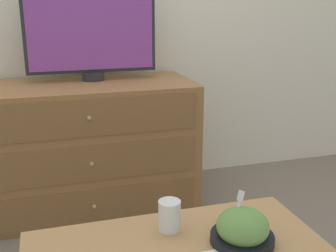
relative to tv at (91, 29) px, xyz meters
name	(u,v)px	position (x,y,z in m)	size (l,w,h in m)	color
ground_plane	(98,182)	(0.02, 0.22, -1.08)	(12.00, 12.00, 0.00)	#70665B
dresser	(86,147)	(-0.08, -0.10, -0.69)	(1.30, 0.60, 0.78)	olive
tv	(91,29)	(0.00, 0.00, 0.00)	(0.78, 0.13, 0.58)	#232328
takeout_bowl	(243,229)	(0.34, -1.40, -0.61)	(0.23, 0.23, 0.18)	black
drink_cup	(169,217)	(0.12, -1.24, -0.61)	(0.08, 0.08, 0.12)	beige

